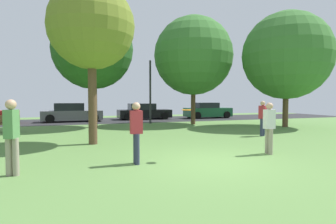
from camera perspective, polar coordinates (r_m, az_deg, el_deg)
name	(u,v)px	position (r m, az deg, el deg)	size (l,w,h in m)	color
ground_plane	(209,163)	(7.82, 8.59, -10.43)	(44.00, 44.00, 0.00)	#5B8442
road_strip	(119,120)	(23.08, -10.21, -1.67)	(44.00, 6.40, 0.01)	#28282B
oak_tree_right	(93,49)	(17.74, -15.38, 12.47)	(4.89, 4.89, 7.26)	brown
oak_tree_left	(92,27)	(11.43, -15.64, 16.71)	(3.32, 3.32, 6.24)	brown
maple_tree_near	(287,56)	(19.03, 23.46, 10.71)	(5.47, 5.47, 7.22)	brown
birch_tree_lone	(193,56)	(19.41, 5.31, 11.58)	(5.43, 5.43, 7.47)	brown
person_thrower	(136,130)	(7.49, -6.62, -3.74)	(0.32, 0.30, 1.69)	#2D334C
person_catcher	(269,126)	(9.36, 20.33, -2.70)	(0.32, 0.30, 1.66)	gray
person_bystander	(12,133)	(7.26, -29.80, -3.87)	(0.31, 0.37, 1.77)	gray
person_walking	(263,117)	(13.77, 19.10, -0.92)	(0.33, 0.38, 1.68)	#2D334C
frisbee_disc	(186,110)	(7.87, 3.83, 0.44)	(0.38, 0.38, 0.03)	orange
parked_car_grey	(72,113)	(22.48, -19.39, -0.24)	(4.44, 2.03, 1.44)	slate
parked_car_black	(144,112)	(23.84, -5.09, 0.01)	(4.50, 2.12, 1.37)	black
parked_car_green	(207,111)	(25.45, 8.19, 0.23)	(4.19, 2.04, 1.42)	#195633
park_bench	(2,124)	(16.81, -31.23, -2.12)	(1.60, 0.45, 0.90)	brown
street_lamp_post	(150,92)	(19.64, -3.72, 4.15)	(0.14, 0.14, 4.50)	#2D2D33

